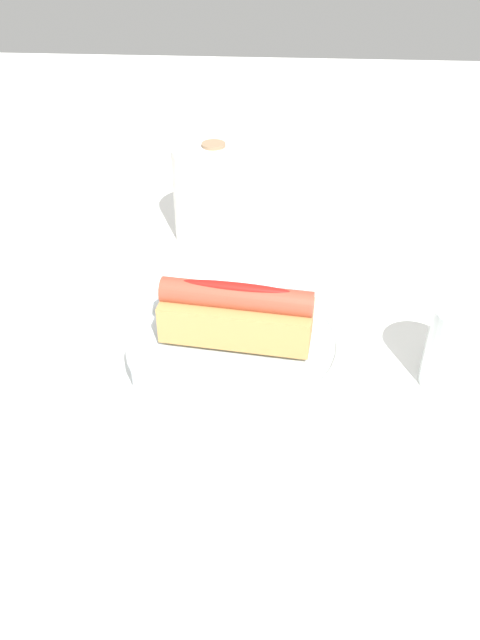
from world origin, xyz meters
TOP-DOWN VIEW (x-y plane):
  - ground_plane at (0.00, 0.00)m, footprint 2.40×2.40m
  - serving_bowl at (0.00, -0.01)m, footprint 0.23×0.23m
  - hotdog_front at (0.00, -0.01)m, footprint 0.15×0.07m
  - water_glass at (0.22, -0.02)m, footprint 0.07×0.07m
  - paper_towel_roll at (-0.05, 0.27)m, footprint 0.11×0.11m

SIDE VIEW (x-z plane):
  - ground_plane at x=0.00m, z-range 0.00..0.00m
  - serving_bowl at x=0.00m, z-range 0.00..0.04m
  - water_glass at x=0.22m, z-range -0.01..0.08m
  - paper_towel_roll at x=-0.05m, z-range 0.00..0.13m
  - hotdog_front at x=0.00m, z-range 0.03..0.10m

